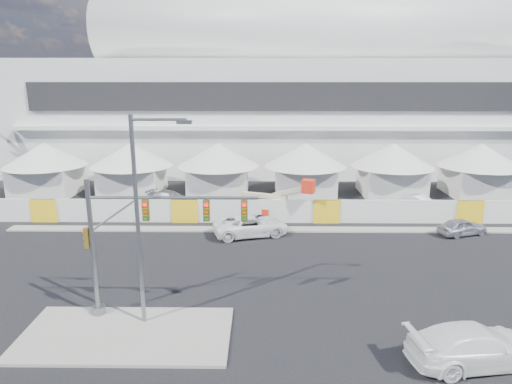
{
  "coord_description": "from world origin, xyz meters",
  "views": [
    {
      "loc": [
        0.49,
        -22.45,
        12.19
      ],
      "look_at": [
        0.09,
        10.0,
        3.83
      ],
      "focal_mm": 32.0,
      "sensor_mm": 36.0,
      "label": 1
    }
  ],
  "objects_px": {
    "lot_car_a": "(421,203)",
    "traffic_mast": "(129,242)",
    "pickup_curb": "(251,225)",
    "pickup_near": "(476,345)",
    "boom_lift": "(258,207)",
    "lot_car_c": "(170,198)",
    "streetlight_median": "(142,208)",
    "sedan_silver": "(462,227)"
  },
  "relations": [
    {
      "from": "streetlight_median",
      "to": "pickup_curb",
      "type": "bearing_deg",
      "value": 69.93
    },
    {
      "from": "pickup_curb",
      "to": "boom_lift",
      "type": "height_order",
      "value": "boom_lift"
    },
    {
      "from": "sedan_silver",
      "to": "pickup_curb",
      "type": "bearing_deg",
      "value": 72.58
    },
    {
      "from": "sedan_silver",
      "to": "lot_car_c",
      "type": "distance_m",
      "value": 25.83
    },
    {
      "from": "lot_car_c",
      "to": "traffic_mast",
      "type": "relative_size",
      "value": 0.54
    },
    {
      "from": "lot_car_a",
      "to": "lot_car_c",
      "type": "distance_m",
      "value": 23.55
    },
    {
      "from": "lot_car_a",
      "to": "traffic_mast",
      "type": "xyz_separation_m",
      "value": [
        -21.3,
        -19.41,
        3.42
      ]
    },
    {
      "from": "pickup_curb",
      "to": "boom_lift",
      "type": "bearing_deg",
      "value": -22.57
    },
    {
      "from": "traffic_mast",
      "to": "streetlight_median",
      "type": "height_order",
      "value": "streetlight_median"
    },
    {
      "from": "lot_car_a",
      "to": "boom_lift",
      "type": "height_order",
      "value": "boom_lift"
    },
    {
      "from": "pickup_curb",
      "to": "lot_car_a",
      "type": "distance_m",
      "value": 17.03
    },
    {
      "from": "pickup_curb",
      "to": "boom_lift",
      "type": "relative_size",
      "value": 0.74
    },
    {
      "from": "lot_car_c",
      "to": "streetlight_median",
      "type": "relative_size",
      "value": 0.45
    },
    {
      "from": "pickup_curb",
      "to": "lot_car_a",
      "type": "height_order",
      "value": "pickup_curb"
    },
    {
      "from": "pickup_near",
      "to": "lot_car_c",
      "type": "distance_m",
      "value": 30.59
    },
    {
      "from": "pickup_near",
      "to": "lot_car_c",
      "type": "bearing_deg",
      "value": 26.9
    },
    {
      "from": "lot_car_a",
      "to": "traffic_mast",
      "type": "height_order",
      "value": "traffic_mast"
    },
    {
      "from": "pickup_curb",
      "to": "pickup_near",
      "type": "xyz_separation_m",
      "value": [
        10.11,
        -16.22,
        0.06
      ]
    },
    {
      "from": "sedan_silver",
      "to": "lot_car_a",
      "type": "height_order",
      "value": "lot_car_a"
    },
    {
      "from": "boom_lift",
      "to": "pickup_curb",
      "type": "bearing_deg",
      "value": -77.2
    },
    {
      "from": "streetlight_median",
      "to": "lot_car_c",
      "type": "bearing_deg",
      "value": 98.33
    },
    {
      "from": "lot_car_c",
      "to": "streetlight_median",
      "type": "xyz_separation_m",
      "value": [
        3.16,
        -21.6,
        5.4
      ]
    },
    {
      "from": "lot_car_c",
      "to": "streetlight_median",
      "type": "height_order",
      "value": "streetlight_median"
    },
    {
      "from": "pickup_curb",
      "to": "streetlight_median",
      "type": "bearing_deg",
      "value": 144.7
    },
    {
      "from": "boom_lift",
      "to": "lot_car_c",
      "type": "bearing_deg",
      "value": 174.63
    },
    {
      "from": "lot_car_a",
      "to": "boom_lift",
      "type": "distance_m",
      "value": 15.2
    },
    {
      "from": "lot_car_a",
      "to": "traffic_mast",
      "type": "bearing_deg",
      "value": 177.11
    },
    {
      "from": "pickup_near",
      "to": "boom_lift",
      "type": "xyz_separation_m",
      "value": [
        -9.54,
        20.61,
        0.17
      ]
    },
    {
      "from": "pickup_curb",
      "to": "sedan_silver",
      "type": "bearing_deg",
      "value": -104.14
    },
    {
      "from": "lot_car_a",
      "to": "lot_car_c",
      "type": "height_order",
      "value": "lot_car_c"
    },
    {
      "from": "lot_car_a",
      "to": "streetlight_median",
      "type": "distance_m",
      "value": 29.11
    },
    {
      "from": "pickup_near",
      "to": "streetlight_median",
      "type": "distance_m",
      "value": 16.09
    },
    {
      "from": "pickup_near",
      "to": "pickup_curb",
      "type": "bearing_deg",
      "value": 22.62
    },
    {
      "from": "lot_car_a",
      "to": "streetlight_median",
      "type": "bearing_deg",
      "value": 179.45
    },
    {
      "from": "pickup_curb",
      "to": "boom_lift",
      "type": "distance_m",
      "value": 4.44
    },
    {
      "from": "pickup_curb",
      "to": "traffic_mast",
      "type": "xyz_separation_m",
      "value": [
        -5.77,
        -12.44,
        3.28
      ]
    },
    {
      "from": "pickup_near",
      "to": "boom_lift",
      "type": "bearing_deg",
      "value": 15.53
    },
    {
      "from": "pickup_curb",
      "to": "lot_car_a",
      "type": "bearing_deg",
      "value": -81.05
    },
    {
      "from": "traffic_mast",
      "to": "sedan_silver",
      "type": "bearing_deg",
      "value": 29.75
    },
    {
      "from": "lot_car_a",
      "to": "boom_lift",
      "type": "xyz_separation_m",
      "value": [
        -14.97,
        -2.58,
        0.37
      ]
    },
    {
      "from": "lot_car_a",
      "to": "traffic_mast",
      "type": "distance_m",
      "value": 29.02
    },
    {
      "from": "sedan_silver",
      "to": "lot_car_a",
      "type": "xyz_separation_m",
      "value": [
        -1.01,
        6.66,
        0.01
      ]
    }
  ]
}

